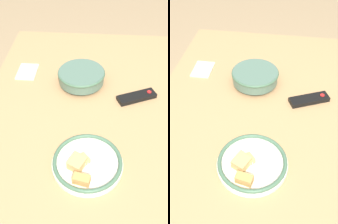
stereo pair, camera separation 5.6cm
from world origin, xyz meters
The scene contains 6 objects.
ground_plane centered at (0.00, 0.00, 0.00)m, with size 8.00×8.00×0.00m, color #9E8460.
dining_table centered at (0.00, 0.00, 0.67)m, with size 1.45×0.91×0.75m.
noodle_bowl centered at (-0.24, -0.03, 0.79)m, with size 0.22×0.22×0.07m.
food_plate centered at (0.22, 0.02, 0.77)m, with size 0.25×0.25×0.05m.
tv_remote centered at (-0.15, 0.22, 0.76)m, with size 0.12×0.18×0.02m.
folded_napkin centered at (-0.31, -0.31, 0.75)m, with size 0.13×0.09×0.01m.
Camera 2 is at (0.73, 0.11, 1.52)m, focal length 42.00 mm.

